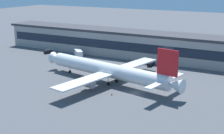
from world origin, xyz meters
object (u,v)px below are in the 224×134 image
object	(u,v)px
traffic_cone_0	(112,94)
fuel_truck	(79,53)
baggage_tug	(47,51)
airliner	(109,70)
follow_me_car	(151,64)

from	to	relation	value
traffic_cone_0	fuel_truck	bearing A→B (deg)	135.22
baggage_tug	traffic_cone_0	bearing A→B (deg)	-33.47
baggage_tug	airliner	bearing A→B (deg)	-28.35
airliner	baggage_tug	xyz separation A→B (m)	(-52.36, 28.25, -3.82)
fuel_truck	follow_me_car	size ratio (longest dim) A/B	1.78
airliner	follow_me_car	distance (m)	30.68
follow_me_car	fuel_truck	bearing A→B (deg)	-179.30
fuel_truck	baggage_tug	size ratio (longest dim) A/B	1.96
airliner	fuel_truck	size ratio (longest dim) A/B	7.70
fuel_truck	traffic_cone_0	xyz separation A→B (m)	(41.26, -40.94, -1.51)
follow_me_car	baggage_tug	xyz separation A→B (m)	(-56.94, -1.85, -0.00)
airliner	fuel_truck	distance (m)	45.03
fuel_truck	traffic_cone_0	bearing A→B (deg)	-44.78
airliner	follow_me_car	size ratio (longest dim) A/B	13.73
airliner	baggage_tug	size ratio (longest dim) A/B	15.06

